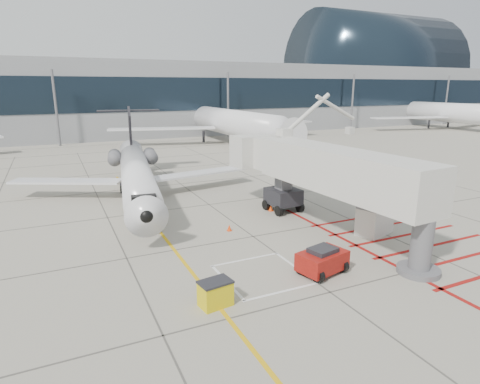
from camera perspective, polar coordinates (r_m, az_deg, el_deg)
name	(u,v)px	position (r m, az deg, el deg)	size (l,w,h in m)	color
ground_plane	(286,260)	(22.81, 6.50, -9.59)	(260.00, 260.00, 0.00)	#9E9788
regional_jet	(137,163)	(32.72, -14.48, 4.07)	(21.57, 27.19, 7.13)	white
jet_bridge	(338,179)	(26.02, 13.74, 1.82)	(8.84, 18.67, 7.47)	silver
pushback_tug	(322,260)	(21.37, 11.62, -9.41)	(2.52, 1.57, 1.47)	maroon
spill_bin	(215,293)	(18.17, -3.52, -14.17)	(1.37, 0.91, 1.19)	#D5BE0B
baggage_cart	(289,202)	(31.60, 7.00, -1.43)	(1.97, 1.24, 1.24)	slate
ground_power_unit	(375,220)	(27.63, 18.61, -3.75)	(2.45, 1.43, 1.94)	silver
cone_nose	(229,228)	(26.95, -1.53, -5.09)	(0.31, 0.31, 0.44)	#E83C0C
cone_side	(271,208)	(31.23, 4.41, -2.28)	(0.35, 0.35, 0.49)	#FF460D
terminal_building	(156,98)	(90.14, -11.91, 12.96)	(180.00, 28.00, 14.00)	gray
terminal_glass_band	(174,94)	(76.53, -9.40, 13.55)	(180.00, 0.10, 6.00)	black
terminal_dome	(373,69)	(119.45, 18.40, 16.27)	(40.00, 28.00, 28.00)	black
bg_aircraft_c	(225,105)	(69.18, -2.15, 12.28)	(38.25, 42.51, 12.75)	silver
bg_aircraft_e	(450,100)	(103.88, 27.69, 11.52)	(38.75, 43.06, 12.92)	silver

